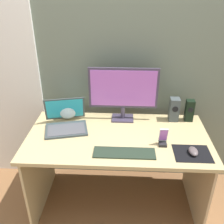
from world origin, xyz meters
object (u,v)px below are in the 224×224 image
speaker_near_monitor (174,109)px  mouse (193,151)px  speaker_right (189,111)px  phone_in_dock (163,139)px  keyboard_external (124,153)px  monitor (123,91)px  laptop (66,122)px  fishbowl (67,109)px

speaker_near_monitor → mouse: (0.06, -0.46, -0.08)m
speaker_right → mouse: speaker_right is taller
speaker_right → phone_in_dock: 0.45m
keyboard_external → mouse: 0.47m
monitor → mouse: 0.71m
mouse → laptop: bearing=160.2°
laptop → mouse: 0.98m
speaker_right → phone_in_dock: size_ratio=1.34×
mouse → fishbowl: bearing=151.9°
speaker_right → mouse: bearing=-97.8°
speaker_right → keyboard_external: size_ratio=0.43×
mouse → keyboard_external: bearing=-179.6°
monitor → laptop: bearing=-160.5°
speaker_right → laptop: (-1.00, -0.16, -0.05)m
speaker_near_monitor → mouse: size_ratio=1.97×
speaker_near_monitor → speaker_right: bearing=0.0°
keyboard_external → speaker_near_monitor: bearing=50.3°
laptop → monitor: bearing=19.5°
speaker_right → laptop: size_ratio=0.49×
monitor → speaker_right: monitor is taller
speaker_right → fishbowl: (-1.01, 0.00, -0.01)m
speaker_near_monitor → keyboard_external: speaker_near_monitor is taller
speaker_right → phone_in_dock: (-0.26, -0.37, -0.04)m
mouse → phone_in_dock: bearing=151.7°
monitor → speaker_near_monitor: (0.42, 0.00, -0.16)m
monitor → fishbowl: monitor is taller
keyboard_external → phone_in_dock: size_ratio=3.07×
keyboard_external → phone_in_dock: (0.27, 0.12, 0.04)m
speaker_near_monitor → fishbowl: bearing=179.9°
monitor → phone_in_dock: size_ratio=4.05×
fishbowl → phone_in_dock: fishbowl is taller
laptop → mouse: size_ratio=3.78×
laptop → phone_in_dock: (0.74, -0.20, 0.00)m
phone_in_dock → fishbowl: bearing=154.1°
fishbowl → mouse: 1.06m
speaker_near_monitor → monitor: bearing=-179.4°
laptop → fishbowl: (-0.02, 0.16, 0.04)m
keyboard_external → phone_in_dock: bearing=23.3°
monitor → speaker_near_monitor: bearing=0.6°
speaker_right → fishbowl: size_ratio=1.05×
monitor → speaker_right: 0.57m
monitor → phone_in_dock: 0.51m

